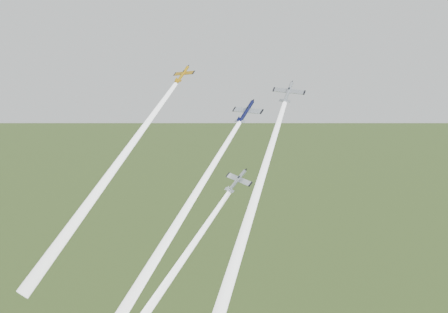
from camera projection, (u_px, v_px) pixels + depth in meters
plane_yellow at (183, 74)px, 135.30m from camera, size 7.77×7.37×5.85m
smoke_trail_yellow at (107, 179)px, 121.65m from camera, size 15.09×43.21×41.56m
plane_navy at (246, 112)px, 127.67m from camera, size 9.87×8.80×6.69m
smoke_trail_navy at (163, 247)px, 111.74m from camera, size 15.92×49.78×47.73m
plane_silver_right at (288, 92)px, 123.48m from camera, size 7.68×6.35×6.39m
smoke_trail_silver_right at (246, 228)px, 104.46m from camera, size 4.06×48.37×45.37m
plane_silver_low at (237, 181)px, 119.02m from camera, size 9.64×8.30×6.77m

